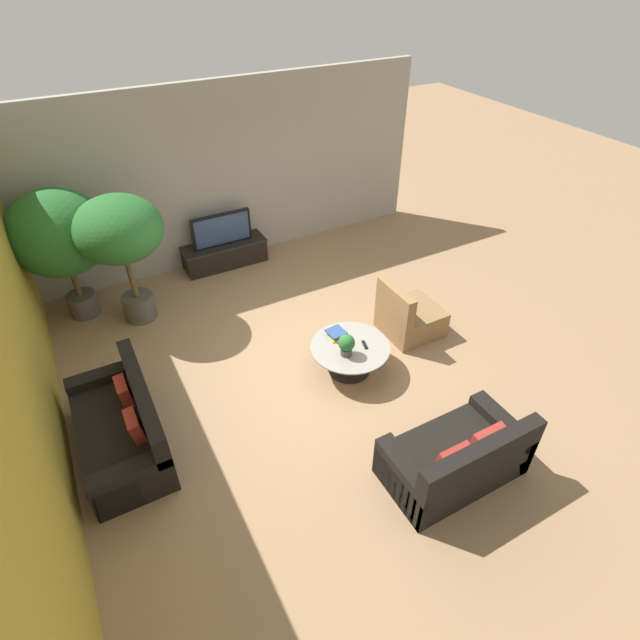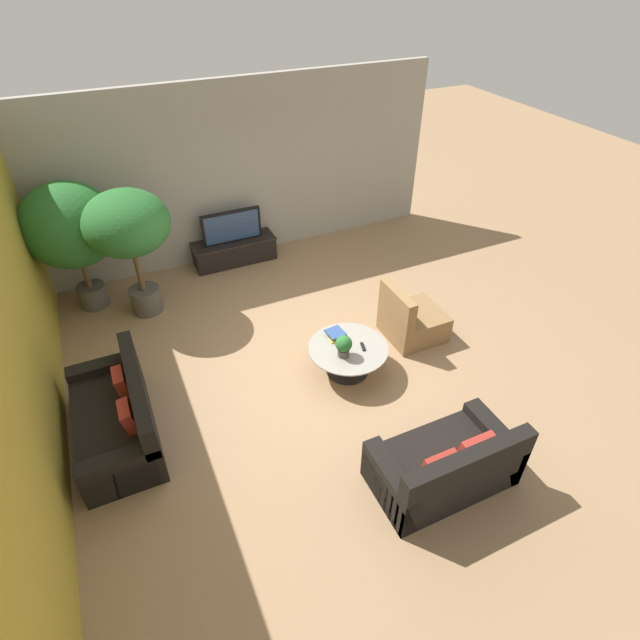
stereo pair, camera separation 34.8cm
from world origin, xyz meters
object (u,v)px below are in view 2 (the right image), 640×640
Objects in this scene: couch_by_wall at (118,419)px; potted_plant_tabletop at (344,345)px; potted_palm_tall at (70,227)px; coffee_table at (348,354)px; armchair_wicker at (411,321)px; potted_palm_corner at (127,228)px; media_console at (234,251)px; television at (232,227)px; couch_near_entry at (445,466)px.

couch_by_wall is 5.70× the size of potted_plant_tabletop.
potted_palm_tall is 6.64× the size of potted_plant_tabletop.
coffee_table is 1.23× the size of armchair_wicker.
couch_by_wall is 0.88× the size of potted_palm_corner.
media_console is 0.74× the size of potted_palm_corner.
potted_palm_corner is (-2.23, 2.54, 1.14)m from coffee_table.
armchair_wicker reaches higher than couch_by_wall.
potted_palm_tall is (-2.43, -0.35, 0.68)m from television.
couch_by_wall is 2.02× the size of armchair_wicker.
potted_palm_tall is (-3.10, 5.03, 1.08)m from couch_near_entry.
armchair_wicker is at bearing -61.09° from television.
coffee_table is at bearing -48.78° from potted_palm_corner.
couch_near_entry is 0.74× the size of potted_palm_tall.
potted_palm_tall is (-2.97, 3.04, 1.08)m from coffee_table.
couch_by_wall reaches higher than coffee_table.
potted_palm_tall is 1.03× the size of potted_palm_corner.
potted_plant_tabletop is at bearing -51.63° from potted_palm_corner.
coffee_table is at bearing -81.00° from media_console.
armchair_wicker is 5.10m from potted_palm_tall.
armchair_wicker is at bearing -61.11° from media_console.
potted_palm_corner is at bearing 56.50° from armchair_wicker.
couch_by_wall is 0.86× the size of potted_palm_tall.
potted_plant_tabletop is (2.79, -0.23, 0.30)m from couch_by_wall.
potted_palm_corner reaches higher than television.
potted_palm_tall reaches higher than potted_plant_tabletop.
television reaches higher than couch_by_wall.
media_console is 1.71× the size of armchair_wicker.
armchair_wicker is (1.18, 0.29, -0.02)m from coffee_table.
potted_palm_corner reaches higher than media_console.
potted_palm_tall reaches higher than media_console.
couch_by_wall is at bearing -88.97° from potted_palm_tall.
potted_palm_tall is 4.32m from potted_plant_tabletop.
couch_near_entry reaches higher than media_console.
coffee_table is 1.21m from armchair_wicker.
television is 2.03m from potted_palm_corner.
media_console is 3.55m from potted_plant_tabletop.
media_console is 0.84× the size of couch_by_wall.
television is 3.41× the size of potted_plant_tabletop.
couch_by_wall is (-2.92, 0.12, -0.01)m from coffee_table.
couch_near_entry is (0.13, -1.98, -0.00)m from coffee_table.
potted_plant_tabletop is at bearing -82.15° from couch_near_entry.
potted_palm_corner is at bearing 128.37° from potted_plant_tabletop.
couch_near_entry reaches higher than coffee_table.
potted_palm_tall reaches higher than potted_palm_corner.
television is (0.00, -0.00, 0.47)m from media_console.
armchair_wicker is 0.42× the size of potted_palm_tall.
television is 0.98× the size of coffee_table.
couch_near_entry is 1.74× the size of armchair_wicker.
couch_near_entry is at bearing -82.92° from media_console.
potted_palm_corner reaches higher than coffee_table.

